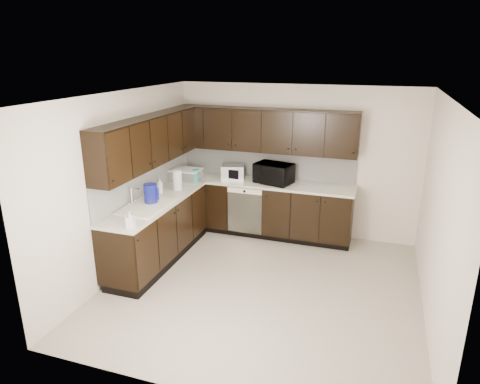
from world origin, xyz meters
name	(u,v)px	position (x,y,z in m)	size (l,w,h in m)	color
floor	(262,287)	(0.00, 0.00, 0.00)	(4.00, 4.00, 0.00)	#AEA190
ceiling	(266,96)	(0.00, 0.00, 2.50)	(4.00, 4.00, 0.00)	white
wall_back	(296,161)	(0.00, 2.00, 1.25)	(4.00, 0.02, 2.50)	beige
wall_left	(124,183)	(-2.00, 0.00, 1.25)	(0.02, 4.00, 2.50)	beige
wall_right	(439,217)	(2.00, 0.00, 1.25)	(0.02, 4.00, 2.50)	beige
wall_front	(199,274)	(0.00, -2.00, 1.25)	(4.00, 0.02, 2.50)	beige
lower_cabinets	(221,220)	(-1.01, 1.11, 0.41)	(3.00, 2.80, 0.90)	black
countertop	(220,190)	(-1.01, 1.11, 0.92)	(3.03, 2.83, 0.04)	beige
backsplash	(213,169)	(-1.22, 1.32, 1.18)	(3.00, 2.80, 0.48)	beige
upper_cabinets	(216,135)	(-1.10, 1.20, 1.77)	(3.00, 2.80, 0.70)	black
dishwasher	(245,208)	(-0.70, 1.41, 0.55)	(0.58, 0.04, 0.78)	beige
sink	(146,211)	(-1.68, -0.01, 0.88)	(0.54, 0.82, 0.42)	beige
microwave	(273,173)	(-0.29, 1.67, 1.10)	(0.59, 0.40, 0.32)	black
soap_bottle_a	(130,220)	(-1.49, -0.70, 1.04)	(0.09, 0.10, 0.21)	gray
soap_bottle_b	(160,186)	(-1.78, 0.60, 1.06)	(0.09, 0.09, 0.24)	gray
toaster_oven	(233,172)	(-1.00, 1.69, 1.06)	(0.38, 0.28, 0.24)	#B7B8BA
storage_bin	(186,175)	(-1.71, 1.35, 1.03)	(0.47, 0.35, 0.18)	white
blue_pitcher	(151,194)	(-1.69, 0.15, 1.08)	(0.19, 0.19, 0.29)	#101799
teal_tumbler	(196,176)	(-1.51, 1.30, 1.05)	(0.10, 0.10, 0.22)	#0D9180
paper_towel_roll	(177,180)	(-1.62, 0.86, 1.10)	(0.14, 0.14, 0.31)	silver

